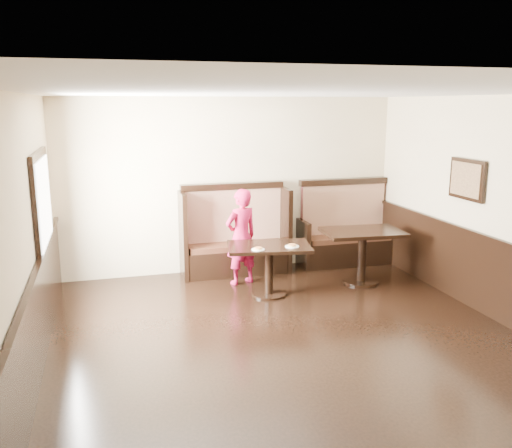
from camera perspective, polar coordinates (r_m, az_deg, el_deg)
name	(u,v)px	position (r m, az deg, el deg)	size (l,w,h in m)	color
ground	(308,362)	(5.99, 5.50, -14.24)	(7.00, 7.00, 0.00)	black
room_shell	(274,296)	(5.87, 1.89, -7.61)	(7.00, 7.00, 7.00)	beige
booth_main	(235,241)	(8.77, -2.26, -1.77)	(1.75, 0.72, 1.45)	black
booth_neighbor	(345,236)	(9.41, 9.36, -1.22)	(1.65, 0.72, 1.45)	black
table_main	(269,257)	(7.70, 1.38, -3.48)	(1.27, 0.92, 0.74)	black
table_neighbor	(362,244)	(8.39, 11.12, -2.05)	(1.24, 0.87, 0.82)	black
child	(241,237)	(8.16, -1.56, -1.36)	(0.53, 0.35, 1.46)	#A8113E
pizza_plate_left	(258,249)	(7.41, 0.24, -2.64)	(0.18, 0.18, 0.03)	white
pizza_plate_right	(292,246)	(7.58, 3.82, -2.31)	(0.20, 0.20, 0.04)	white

